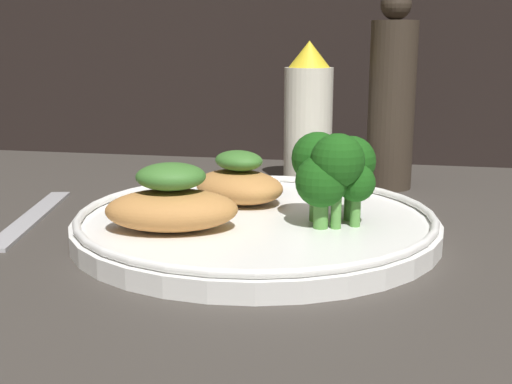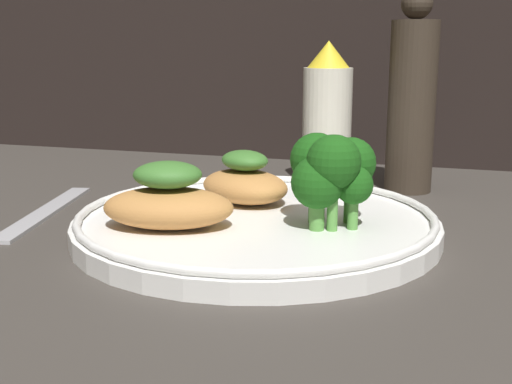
# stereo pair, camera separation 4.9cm
# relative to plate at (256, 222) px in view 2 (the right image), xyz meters

# --- Properties ---
(ground_plane) EXTENTS (1.80, 1.80, 0.01)m
(ground_plane) POSITION_rel_plate_xyz_m (0.00, 0.00, -0.01)
(ground_plane) COLOR #3D3833
(plate) EXTENTS (0.28, 0.28, 0.02)m
(plate) POSITION_rel_plate_xyz_m (0.00, 0.00, 0.00)
(plate) COLOR white
(plate) RESTS_ON ground_plane
(grilled_meat_front) EXTENTS (0.11, 0.08, 0.05)m
(grilled_meat_front) POSITION_rel_plate_xyz_m (-0.05, -0.05, 0.02)
(grilled_meat_front) COLOR #BC7F42
(grilled_meat_front) RESTS_ON plate
(grilled_meat_middle) EXTENTS (0.10, 0.09, 0.04)m
(grilled_meat_middle) POSITION_rel_plate_xyz_m (-0.02, 0.04, 0.02)
(grilled_meat_middle) COLOR #BC7F42
(grilled_meat_middle) RESTS_ON plate
(broccoli_bunch) EXTENTS (0.06, 0.06, 0.07)m
(broccoli_bunch) POSITION_rel_plate_xyz_m (0.06, -0.01, 0.05)
(broccoli_bunch) COLOR #569942
(broccoli_bunch) RESTS_ON plate
(sauce_bottle) EXTENTS (0.05, 0.05, 0.15)m
(sauce_bottle) POSITION_rel_plate_xyz_m (0.02, 0.19, 0.06)
(sauce_bottle) COLOR silver
(sauce_bottle) RESTS_ON ground_plane
(pepper_grinder) EXTENTS (0.05, 0.05, 0.20)m
(pepper_grinder) POSITION_rel_plate_xyz_m (0.10, 0.19, 0.08)
(pepper_grinder) COLOR #382D23
(pepper_grinder) RESTS_ON ground_plane
(fork) EXTENTS (0.06, 0.18, 0.01)m
(fork) POSITION_rel_plate_xyz_m (-0.19, 0.01, -0.01)
(fork) COLOR #B2B2B7
(fork) RESTS_ON ground_plane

